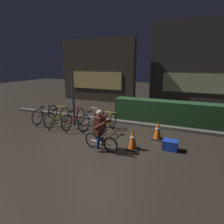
# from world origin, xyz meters

# --- Properties ---
(ground_plane) EXTENTS (40.00, 40.00, 0.00)m
(ground_plane) POSITION_xyz_m (0.00, 0.00, 0.00)
(ground_plane) COLOR #2D261E
(sidewalk_curb) EXTENTS (12.00, 0.24, 0.12)m
(sidewalk_curb) POSITION_xyz_m (0.00, 2.20, 0.06)
(sidewalk_curb) COLOR #56544F
(sidewalk_curb) RESTS_ON ground
(hedge_row) EXTENTS (4.80, 0.70, 0.96)m
(hedge_row) POSITION_xyz_m (1.80, 3.10, 0.48)
(hedge_row) COLOR #214723
(hedge_row) RESTS_ON ground
(storefront_left) EXTENTS (5.16, 0.54, 4.07)m
(storefront_left) POSITION_xyz_m (-3.41, 6.50, 2.03)
(storefront_left) COLOR #42382D
(storefront_left) RESTS_ON ground
(storefront_right) EXTENTS (5.54, 0.54, 4.95)m
(storefront_right) POSITION_xyz_m (2.79, 7.20, 2.46)
(storefront_right) COLOR #383330
(storefront_right) RESTS_ON ground
(street_post) EXTENTS (0.10, 0.10, 2.33)m
(street_post) POSITION_xyz_m (-1.79, 1.20, 1.17)
(street_post) COLOR #2D2D33
(street_post) RESTS_ON ground
(parked_bike_leftmost) EXTENTS (0.46, 1.63, 0.75)m
(parked_bike_leftmost) POSITION_xyz_m (-3.25, 1.11, 0.34)
(parked_bike_leftmost) COLOR black
(parked_bike_leftmost) RESTS_ON ground
(parked_bike_left_mid) EXTENTS (0.46, 1.64, 0.75)m
(parked_bike_left_mid) POSITION_xyz_m (-2.44, 0.93, 0.34)
(parked_bike_left_mid) COLOR black
(parked_bike_left_mid) RESTS_ON ground
(parked_bike_center_left) EXTENTS (0.46, 1.65, 0.76)m
(parked_bike_center_left) POSITION_xyz_m (-1.65, 0.97, 0.35)
(parked_bike_center_left) COLOR black
(parked_bike_center_left) RESTS_ON ground
(parked_bike_center_right) EXTENTS (0.46, 1.68, 0.78)m
(parked_bike_center_right) POSITION_xyz_m (-0.90, 1.14, 0.35)
(parked_bike_center_right) COLOR black
(parked_bike_center_right) RESTS_ON ground
(parked_bike_right_mid) EXTENTS (0.46, 1.58, 0.73)m
(parked_bike_right_mid) POSITION_xyz_m (-0.13, 0.96, 0.33)
(parked_bike_right_mid) COLOR black
(parked_bike_right_mid) RESTS_ON ground
(traffic_cone_near) EXTENTS (0.36, 0.36, 0.66)m
(traffic_cone_near) POSITION_xyz_m (1.19, -0.10, 0.32)
(traffic_cone_near) COLOR black
(traffic_cone_near) RESTS_ON ground
(traffic_cone_far) EXTENTS (0.36, 0.36, 0.66)m
(traffic_cone_far) POSITION_xyz_m (1.73, 1.00, 0.32)
(traffic_cone_far) COLOR black
(traffic_cone_far) RESTS_ON ground
(blue_crate) EXTENTS (0.44, 0.33, 0.30)m
(blue_crate) POSITION_xyz_m (2.24, 0.30, 0.15)
(blue_crate) COLOR #193DB7
(blue_crate) RESTS_ON ground
(cyclist) EXTENTS (1.18, 0.58, 1.25)m
(cyclist) POSITION_xyz_m (0.31, -0.52, 0.63)
(cyclist) COLOR black
(cyclist) RESTS_ON ground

